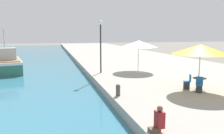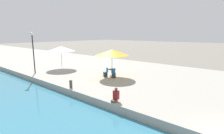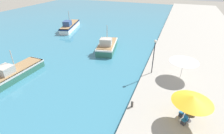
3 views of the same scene
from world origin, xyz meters
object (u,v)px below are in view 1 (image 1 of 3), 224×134
cafe_umbrella_white (139,44)px  person_at_quay (158,120)px  cafe_table (199,81)px  cafe_chair_right (199,87)px  lamppost (101,38)px  cafe_umbrella_pink (201,49)px  fishing_boat_mid (6,64)px  cafe_chair_left (187,84)px  mooring_bollard (118,90)px

cafe_umbrella_white → person_at_quay: (-4.24, -12.30, -2.09)m
cafe_table → cafe_chair_right: (-0.44, -0.58, -0.21)m
cafe_umbrella_white → lamppost: 3.68m
cafe_umbrella_white → person_at_quay: size_ratio=3.70×
cafe_umbrella_pink → cafe_table: bearing=39.8°
fishing_boat_mid → person_at_quay: 19.82m
cafe_table → cafe_chair_right: bearing=-127.3°
fishing_boat_mid → cafe_umbrella_pink: bearing=-57.4°
cafe_umbrella_pink → cafe_umbrella_white: (-0.79, 7.74, 0.01)m
cafe_umbrella_white → cafe_chair_left: bearing=-87.6°
cafe_chair_right → cafe_umbrella_pink: bearing=-84.9°
cafe_umbrella_white → cafe_chair_right: size_ratio=3.83×
person_at_quay → lamppost: (0.61, 12.12, 2.68)m
fishing_boat_mid → cafe_chair_left: 18.22m
cafe_umbrella_white → cafe_table: 7.92m
cafe_chair_left → cafe_chair_right: same height
cafe_umbrella_white → cafe_chair_right: bearing=-86.4°
cafe_table → cafe_chair_right: size_ratio=0.88×
cafe_chair_left → person_at_quay: (-4.54, -5.01, 0.09)m
mooring_bollard → cafe_umbrella_pink: bearing=-1.6°
mooring_bollard → cafe_table: bearing=-0.1°
fishing_boat_mid → mooring_bollard: bearing=-70.4°
fishing_boat_mid → cafe_umbrella_pink: 19.01m
cafe_umbrella_pink → cafe_chair_right: bearing=-122.2°
cafe_umbrella_pink → cafe_umbrella_white: size_ratio=0.97×
fishing_boat_mid → lamppost: lamppost is taller
person_at_quay → lamppost: 12.42m
cafe_umbrella_pink → cafe_chair_left: cafe_umbrella_pink is taller
cafe_umbrella_pink → cafe_umbrella_white: cafe_umbrella_white is taller
cafe_table → lamppost: lamppost is taller
cafe_chair_left → cafe_umbrella_pink: bearing=-106.5°
cafe_chair_right → person_at_quay: (-4.75, -4.12, 0.09)m
cafe_table → cafe_chair_right: 0.75m
person_at_quay → cafe_chair_right: bearing=40.9°
cafe_umbrella_white → cafe_chair_right: cafe_umbrella_white is taller
cafe_umbrella_white → mooring_bollard: bearing=-119.4°
cafe_chair_left → person_at_quay: size_ratio=0.97×
cafe_chair_left → cafe_umbrella_white: bearing=28.5°
cafe_chair_right → mooring_bollard: 4.83m
cafe_umbrella_white → cafe_umbrella_pink: bearing=-84.2°
cafe_umbrella_white → cafe_chair_left: (0.30, -7.29, -2.18)m
cafe_chair_right → cafe_chair_left: bearing=-39.4°
cafe_umbrella_pink → person_at_quay: bearing=-137.8°
mooring_bollard → fishing_boat_mid: bearing=121.4°
person_at_quay → fishing_boat_mid: bearing=114.4°
cafe_chair_right → fishing_boat_mid: bearing=-9.8°
cafe_table → cafe_chair_left: size_ratio=0.88×
fishing_boat_mid → person_at_quay: (8.20, -18.04, 0.05)m
cafe_umbrella_white → mooring_bollard: 8.99m
cafe_umbrella_white → person_at_quay: cafe_umbrella_white is taller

